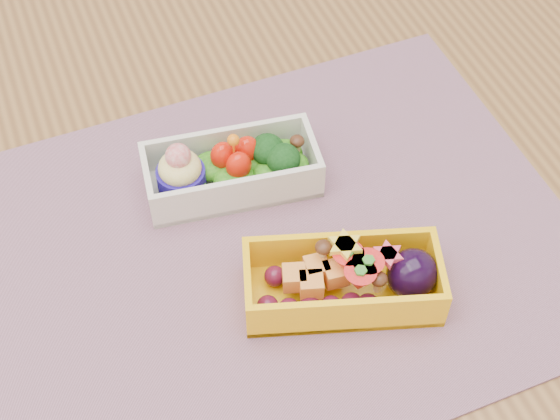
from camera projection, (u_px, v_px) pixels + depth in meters
name	position (u px, v px, depth m)	size (l,w,h in m)	color
table	(237.00, 298.00, 0.77)	(1.20, 0.80, 0.75)	brown
placemat	(274.00, 246.00, 0.68)	(0.49, 0.38, 0.00)	gray
bento_white	(231.00, 169.00, 0.70)	(0.16, 0.09, 0.06)	silver
bento_yellow	(347.00, 280.00, 0.63)	(0.16, 0.11, 0.05)	yellow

